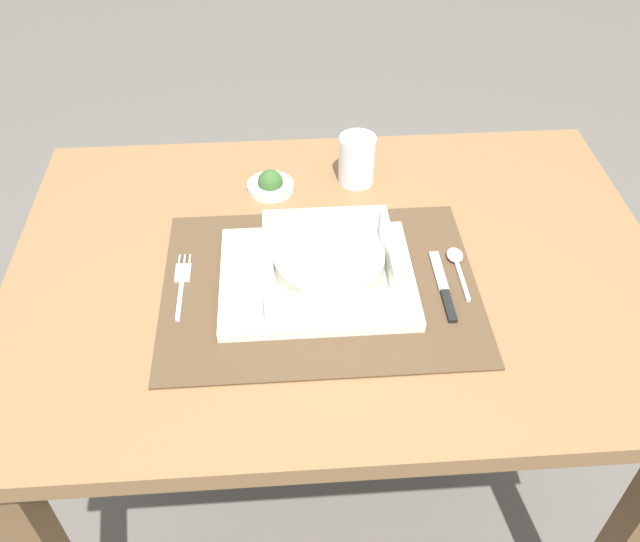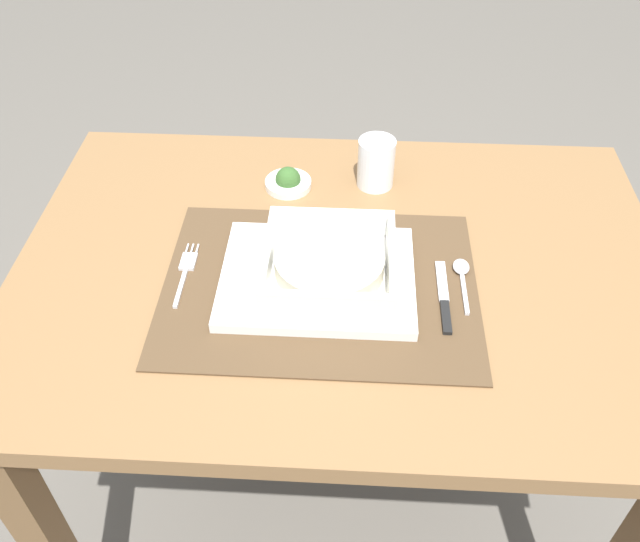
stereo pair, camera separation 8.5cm
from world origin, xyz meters
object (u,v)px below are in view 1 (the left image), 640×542
Objects in this scene: fork at (182,281)px; drinking_glass at (357,162)px; butter_knife at (444,290)px; dining_table at (336,312)px; porridge_bowl at (329,265)px; condiment_saucer at (271,184)px; spoon at (456,260)px.

drinking_glass reaches higher than fork.
butter_knife is at bearing -71.13° from drinking_glass.
butter_knife is (0.14, -0.07, 0.11)m from dining_table.
condiment_saucer is (-0.08, 0.23, -0.03)m from porridge_bowl.
spoon is 0.06m from butter_knife.
drinking_glass is (0.07, 0.25, -0.00)m from porridge_bowl.
butter_knife reaches higher than dining_table.
butter_knife is at bearing -6.38° from fork.
butter_knife is 1.67× the size of drinking_glass.
spoon is at bearing 64.64° from butter_knife.
condiment_saucer is (-0.15, -0.02, -0.03)m from drinking_glass.
dining_table is 0.25m from drinking_glass.
dining_table is at bearing 154.83° from butter_knife.
spoon is (0.17, -0.02, 0.12)m from dining_table.
condiment_saucer reaches higher than spoon.
porridge_bowl is 0.17m from butter_knife.
porridge_bowl reaches higher than spoon.
porridge_bowl is 2.15× the size of drinking_glass.
fork is 0.37m from butter_knife.
drinking_glass is 0.15m from condiment_saucer.
porridge_bowl is 2.34× the size of condiment_saucer.
spoon is at bearing 9.34° from porridge_bowl.
spoon reaches higher than dining_table.
butter_knife is 0.29m from drinking_glass.
spoon is 0.34m from condiment_saucer.
spoon is (0.19, 0.03, -0.03)m from porridge_bowl.
porridge_bowl reaches higher than condiment_saucer.
porridge_bowl is at bearing 172.52° from butter_knife.
drinking_glass is (0.27, 0.23, 0.03)m from fork.
spoon is at bearing -5.31° from dining_table.
fork is at bearing -177.84° from spoon.
dining_table is 0.24m from condiment_saucer.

